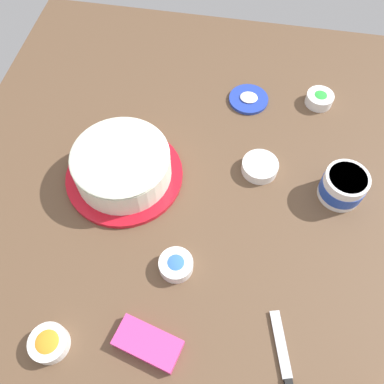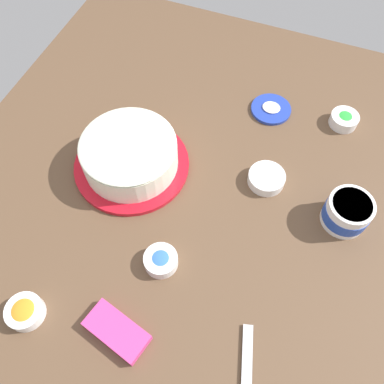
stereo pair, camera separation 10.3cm
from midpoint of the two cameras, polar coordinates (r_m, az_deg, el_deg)
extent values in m
plane|color=brown|center=(1.05, 7.71, -3.84)|extent=(1.54, 1.54, 0.00)
cylinder|color=red|center=(1.12, -5.82, 3.61)|extent=(0.31, 0.31, 0.01)
cylinder|color=#DBB77A|center=(1.08, -6.01, 4.81)|extent=(0.23, 0.23, 0.07)
cylinder|color=white|center=(1.08, -6.03, 4.96)|extent=(0.25, 0.25, 0.08)
ellipsoid|color=white|center=(1.05, -6.26, 6.38)|extent=(0.25, 0.25, 0.02)
cylinder|color=white|center=(1.09, 23.49, -2.84)|extent=(0.11, 0.11, 0.08)
cylinder|color=#2347B2|center=(1.09, 23.42, -2.95)|extent=(0.11, 0.11, 0.04)
cylinder|color=white|center=(1.06, 24.15, -1.94)|extent=(0.10, 0.10, 0.01)
cylinder|color=#233DAD|center=(1.27, 13.34, 11.05)|extent=(0.12, 0.12, 0.01)
ellipsoid|color=white|center=(1.27, 13.41, 11.29)|extent=(0.05, 0.05, 0.01)
cube|color=silver|center=(0.94, 11.11, -22.23)|extent=(0.06, 0.14, 0.00)
cylinder|color=white|center=(1.29, 22.71, 9.16)|extent=(0.08, 0.08, 0.03)
cylinder|color=green|center=(1.29, 22.75, 9.24)|extent=(0.07, 0.07, 0.01)
ellipsoid|color=green|center=(1.29, 22.86, 9.44)|extent=(0.06, 0.06, 0.02)
cylinder|color=white|center=(1.11, 13.03, 1.64)|extent=(0.10, 0.10, 0.03)
cylinder|color=pink|center=(1.11, 13.01, 1.59)|extent=(0.08, 0.08, 0.01)
ellipsoid|color=pink|center=(1.10, 13.08, 1.79)|extent=(0.07, 0.07, 0.02)
cylinder|color=white|center=(0.99, -19.52, -15.83)|extent=(0.08, 0.08, 0.03)
cylinder|color=orange|center=(0.99, -19.60, -15.75)|extent=(0.07, 0.07, 0.01)
ellipsoid|color=orange|center=(0.98, -19.72, -15.64)|extent=(0.06, 0.06, 0.02)
cylinder|color=white|center=(0.97, -1.33, -9.86)|extent=(0.08, 0.08, 0.03)
cylinder|color=blue|center=(0.97, -1.33, -9.80)|extent=(0.07, 0.07, 0.01)
ellipsoid|color=blue|center=(0.96, -1.34, -9.65)|extent=(0.06, 0.06, 0.02)
cube|color=#E53D8E|center=(0.94, -7.25, -19.06)|extent=(0.15, 0.10, 0.03)
camera|label=1|loc=(0.05, -87.13, 4.83)|focal=38.06mm
camera|label=2|loc=(0.05, 92.87, -4.83)|focal=38.06mm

